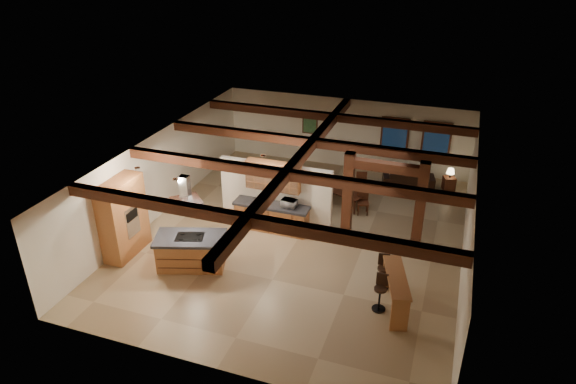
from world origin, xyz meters
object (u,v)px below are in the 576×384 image
Objects in this scene: sofa at (409,178)px; bar_counter at (396,287)px; dining_table at (343,197)px; kitchen_island at (191,251)px.

bar_counter reaches higher than sofa.
kitchen_island is at bearing -99.37° from dining_table.
sofa is (5.27, 7.60, -0.22)m from kitchen_island.
bar_counter is (2.61, -5.18, 0.39)m from dining_table.
kitchen_island is 9.25m from sofa.
bar_counter is at bearing 81.97° from sofa.
kitchen_island is 6.14m from dining_table.
bar_counter reaches higher than kitchen_island.
bar_counter is (0.61, -7.58, 0.39)m from sofa.
kitchen_island is at bearing -179.77° from bar_counter.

